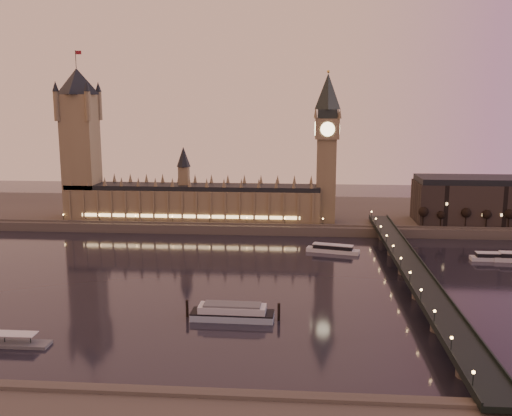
{
  "coord_description": "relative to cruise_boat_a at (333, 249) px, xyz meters",
  "views": [
    {
      "loc": [
        36.42,
        -274.08,
        89.01
      ],
      "look_at": [
        12.01,
        35.0,
        31.15
      ],
      "focal_mm": 40.0,
      "sensor_mm": 36.0,
      "label": 1
    }
  ],
  "objects": [
    {
      "name": "moored_barge",
      "position": [
        -47.33,
        -110.84,
        0.85
      ],
      "size": [
        39.74,
        10.32,
        7.28
      ],
      "rotation": [
        0.0,
        0.0,
        -0.02
      ],
      "color": "#94AABC",
      "rests_on": "ground"
    },
    {
      "name": "cruise_boat_a",
      "position": [
        0.0,
        0.0,
        0.0
      ],
      "size": [
        32.25,
        14.13,
        5.05
      ],
      "rotation": [
        0.0,
        0.0,
        -0.24
      ],
      "color": "silver",
      "rests_on": "ground"
    },
    {
      "name": "ground",
      "position": [
        -56.31,
        -59.59,
        -2.22
      ],
      "size": [
        700.0,
        700.0,
        0.0
      ],
      "primitive_type": "plane",
      "color": "black",
      "rests_on": "ground"
    },
    {
      "name": "westminster_bridge",
      "position": [
        35.3,
        -59.59,
        3.29
      ],
      "size": [
        13.2,
        260.0,
        15.3
      ],
      "color": "black",
      "rests_on": "ground"
    },
    {
      "name": "palace_of_westminster",
      "position": [
        -96.44,
        61.4,
        19.48
      ],
      "size": [
        180.0,
        26.62,
        52.0
      ],
      "color": "brown",
      "rests_on": "ground"
    },
    {
      "name": "big_ben",
      "position": [
        -2.33,
        61.4,
        61.73
      ],
      "size": [
        17.68,
        17.68,
        104.0
      ],
      "color": "brown",
      "rests_on": "ground"
    },
    {
      "name": "cruise_boat_c",
      "position": [
        89.54,
        -10.37,
        -0.13
      ],
      "size": [
        23.78,
        6.46,
        4.75
      ],
      "rotation": [
        0.0,
        0.0,
        -0.0
      ],
      "color": "silver",
      "rests_on": "ground"
    },
    {
      "name": "bare_tree_3",
      "position": [
        104.16,
        49.41,
        12.65
      ],
      "size": [
        5.85,
        5.85,
        11.89
      ],
      "color": "black",
      "rests_on": "ground"
    },
    {
      "name": "victoria_tower",
      "position": [
        -176.31,
        61.41,
        63.57
      ],
      "size": [
        31.68,
        31.68,
        118.0
      ],
      "color": "brown",
      "rests_on": "ground"
    },
    {
      "name": "far_embankment",
      "position": [
        -26.31,
        105.41,
        0.78
      ],
      "size": [
        560.0,
        130.0,
        6.0
      ],
      "primitive_type": "cube",
      "color": "#423D35",
      "rests_on": "ground"
    },
    {
      "name": "bare_tree_1",
      "position": [
        75.37,
        49.41,
        12.65
      ],
      "size": [
        5.85,
        5.85,
        11.89
      ],
      "color": "black",
      "rests_on": "ground"
    },
    {
      "name": "bare_tree_0",
      "position": [
        60.97,
        49.41,
        12.65
      ],
      "size": [
        5.85,
        5.85,
        11.89
      ],
      "color": "black",
      "rests_on": "ground"
    },
    {
      "name": "bare_tree_4",
      "position": [
        118.55,
        49.41,
        12.65
      ],
      "size": [
        5.85,
        5.85,
        11.89
      ],
      "color": "black",
      "rests_on": "ground"
    },
    {
      "name": "bare_tree_2",
      "position": [
        89.76,
        49.41,
        12.65
      ],
      "size": [
        5.85,
        5.85,
        11.89
      ],
      "color": "black",
      "rests_on": "ground"
    }
  ]
}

